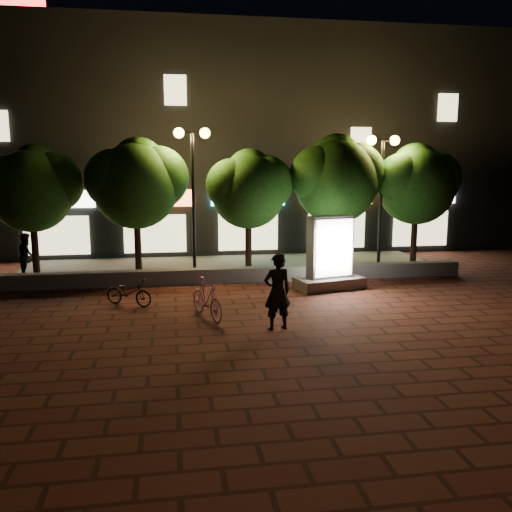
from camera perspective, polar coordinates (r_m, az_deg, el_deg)
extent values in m
plane|color=#54271A|center=(14.40, 0.27, -6.26)|extent=(80.00, 80.00, 0.00)
cube|color=slate|center=(18.18, -1.76, -2.03)|extent=(16.00, 0.45, 0.50)
cube|color=slate|center=(20.66, -2.63, -1.19)|extent=(16.00, 5.00, 0.08)
cube|color=black|center=(26.76, -4.29, 11.99)|extent=(28.00, 8.00, 10.00)
cube|color=#FF0C0D|center=(27.37, -25.15, 23.16)|extent=(3.00, 0.25, 1.20)
cube|color=black|center=(27.21, -25.05, 21.84)|extent=(3.00, 0.25, 0.10)
cube|color=white|center=(23.14, -20.98, 5.75)|extent=(3.20, 0.12, 0.70)
cube|color=beige|center=(23.28, -20.75, 2.07)|extent=(2.60, 0.10, 1.60)
cube|color=#D25023|center=(22.65, -10.98, 6.15)|extent=(3.20, 0.12, 0.70)
cube|color=beige|center=(22.79, -10.86, 2.39)|extent=(2.60, 0.10, 1.60)
cube|color=#47FBF7|center=(22.87, -0.86, 6.36)|extent=(3.20, 0.12, 0.70)
cube|color=beige|center=(23.01, -0.85, 2.63)|extent=(2.60, 0.10, 1.60)
cube|color=gold|center=(23.76, 8.80, 6.38)|extent=(3.20, 0.12, 0.70)
cube|color=beige|center=(23.90, 8.70, 2.79)|extent=(2.60, 0.10, 1.60)
cube|color=silver|center=(25.27, 17.52, 6.24)|extent=(3.20, 0.12, 0.70)
cube|color=beige|center=(25.39, 17.35, 2.87)|extent=(2.60, 0.10, 1.60)
cube|color=beige|center=(22.79, -8.73, 17.33)|extent=(0.90, 0.10, 1.20)
cube|color=beige|center=(24.06, 11.27, 12.07)|extent=(0.90, 0.10, 1.20)
cube|color=beige|center=(25.81, 20.05, 14.85)|extent=(0.90, 0.10, 1.20)
cylinder|color=black|center=(19.84, -22.80, 1.00)|extent=(0.24, 0.24, 2.25)
sphere|color=#2A591A|center=(19.66, -23.17, 6.46)|extent=(2.80, 2.80, 2.80)
sphere|color=#2A591A|center=(19.69, -21.10, 7.47)|extent=(2.10, 2.10, 2.10)
sphere|color=#2A591A|center=(19.67, -25.12, 7.05)|extent=(1.96, 1.96, 1.96)
sphere|color=#2A591A|center=(19.96, -22.79, 8.54)|extent=(1.82, 1.82, 1.82)
cylinder|color=black|center=(19.29, -12.68, 1.43)|extent=(0.24, 0.24, 2.34)
sphere|color=#2A591A|center=(19.11, -12.90, 7.36)|extent=(3.00, 3.00, 3.00)
sphere|color=#2A591A|center=(19.27, -10.65, 8.35)|extent=(2.25, 2.25, 2.25)
sphere|color=#2A591A|center=(19.01, -15.01, 8.02)|extent=(2.10, 2.10, 2.10)
sphere|color=#2A591A|center=(19.44, -12.62, 9.62)|extent=(1.95, 1.95, 1.95)
cylinder|color=black|center=(19.45, -0.83, 1.54)|extent=(0.24, 0.24, 2.21)
sphere|color=#2A591A|center=(19.27, -0.84, 6.98)|extent=(2.70, 2.70, 2.70)
sphere|color=#2A591A|center=(19.56, 1.05, 7.90)|extent=(2.03, 2.03, 2.02)
sphere|color=#2A591A|center=(19.04, -2.61, 7.69)|extent=(1.89, 1.89, 1.89)
sphere|color=#2A591A|center=(19.61, -0.70, 9.00)|extent=(1.76, 1.76, 1.76)
cylinder|color=black|center=(20.17, 8.50, 2.05)|extent=(0.24, 0.24, 2.43)
sphere|color=#2A591A|center=(19.99, 8.65, 7.93)|extent=(3.10, 3.10, 3.10)
sphere|color=#2A591A|center=(20.42, 10.60, 8.76)|extent=(2.33, 2.33, 2.33)
sphere|color=#2A591A|center=(19.64, 6.84, 8.67)|extent=(2.17, 2.17, 2.17)
sphere|color=#2A591A|center=(20.35, 8.68, 10.15)|extent=(2.01, 2.02, 2.02)
cylinder|color=black|center=(21.35, 16.72, 1.99)|extent=(0.24, 0.24, 2.29)
sphere|color=#2A591A|center=(21.18, 16.98, 7.21)|extent=(2.90, 2.90, 2.90)
sphere|color=#2A591A|center=(21.68, 18.53, 7.97)|extent=(2.18, 2.17, 2.17)
sphere|color=#2A591A|center=(20.76, 15.56, 7.92)|extent=(2.03, 2.03, 2.03)
sphere|color=#2A591A|center=(21.53, 16.92, 9.18)|extent=(1.89, 1.88, 1.88)
cylinder|color=black|center=(18.92, -6.79, 5.50)|extent=(0.12, 0.12, 5.00)
cylinder|color=black|center=(18.90, -6.94, 13.08)|extent=(0.90, 0.08, 0.08)
sphere|color=#FFA83F|center=(18.89, -8.34, 13.05)|extent=(0.36, 0.36, 0.36)
sphere|color=#FFA83F|center=(18.92, -5.55, 13.10)|extent=(0.36, 0.36, 0.36)
cylinder|color=black|center=(20.43, 13.33, 5.34)|extent=(0.12, 0.12, 4.80)
cylinder|color=black|center=(20.39, 13.60, 12.08)|extent=(0.90, 0.08, 0.08)
sphere|color=#FFA83F|center=(20.23, 12.39, 12.14)|extent=(0.36, 0.36, 0.36)
sphere|color=#FFA83F|center=(20.57, 14.78, 12.01)|extent=(0.36, 0.36, 0.36)
cube|color=slate|center=(17.41, 7.92, -2.89)|extent=(2.40, 1.59, 0.37)
cube|color=#4C4C51|center=(17.19, 8.02, 0.98)|extent=(1.54, 0.84, 2.01)
cube|color=white|center=(16.96, 8.48, 0.85)|extent=(1.30, 0.35, 1.83)
cube|color=white|center=(17.41, 7.57, 1.11)|extent=(1.30, 0.35, 1.83)
imported|color=pink|center=(13.89, -5.33, -4.62)|extent=(1.11, 1.84, 1.07)
imported|color=black|center=(12.83, 2.32, -3.89)|extent=(0.77, 0.59, 1.90)
imported|color=black|center=(15.55, -13.61, -3.83)|extent=(1.55, 1.20, 0.78)
imported|color=black|center=(20.27, -23.57, 0.13)|extent=(0.75, 0.87, 1.56)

